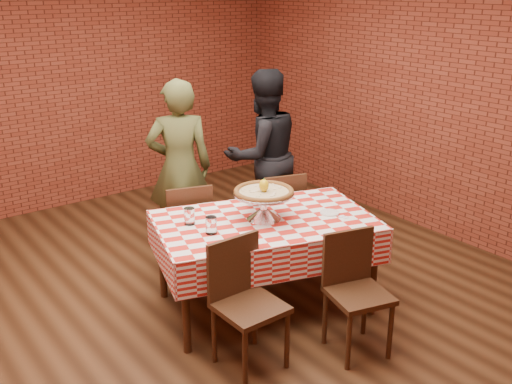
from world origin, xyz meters
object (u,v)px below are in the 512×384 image
water_glass_right (189,216)px  condiment_caddy (253,198)px  diner_black (263,155)px  pizza_stand (264,206)px  water_glass_left (211,225)px  chair_far_left (186,228)px  chair_near_right (359,297)px  chair_near_left (250,308)px  pizza (264,192)px  diner_olive (180,168)px  chair_far_right (278,215)px  table (265,264)px

water_glass_right → condiment_caddy: condiment_caddy is taller
diner_black → water_glass_right: bearing=39.3°
pizza_stand → water_glass_left: pizza_stand is taller
pizza_stand → chair_far_left: (-0.21, 0.86, -0.43)m
chair_near_right → chair_far_left: 1.80m
condiment_caddy → chair_near_left: (-0.67, -0.86, -0.38)m
chair_near_left → chair_far_left: bearing=75.1°
pizza → diner_black: bearing=52.5°
chair_near_left → diner_olive: bearing=72.3°
water_glass_right → chair_far_right: bearing=16.8°
pizza_stand → chair_near_left: size_ratio=0.53×
condiment_caddy → chair_far_left: bearing=144.1°
water_glass_left → diner_olive: size_ratio=0.08×
chair_near_left → water_glass_left: bearing=80.9°
pizza → chair_near_right: size_ratio=0.53×
table → pizza: pizza is taller
chair_near_right → chair_far_left: chair_far_left is taller
water_glass_right → chair_near_left: size_ratio=0.15×
water_glass_left → table: bearing=-3.0°
table → pizza: size_ratio=3.56×
condiment_caddy → chair_far_right: 0.74m
pizza_stand → pizza: (0.00, 0.00, 0.11)m
pizza → water_glass_right: 0.60m
condiment_caddy → diner_olive: 1.03m
chair_near_right → chair_far_right: size_ratio=0.99×
table → diner_olive: size_ratio=0.98×
table → diner_black: 1.52m
pizza → water_glass_right: size_ratio=3.57×
chair_near_right → water_glass_left: bearing=138.7°
chair_near_left → chair_far_right: 1.70m
pizza → chair_far_right: (0.64, 0.60, -0.54)m
condiment_caddy → diner_olive: diner_olive is taller
table → chair_near_left: (-0.57, -0.57, 0.07)m
diner_olive → diner_black: 0.88m
pizza_stand → chair_far_left: bearing=103.6°
chair_far_left → diner_black: diner_black is taller
chair_near_left → diner_black: size_ratio=0.52×
pizza_stand → water_glass_left: 0.48m
diner_olive → table: bearing=116.1°
chair_far_left → chair_near_left: bearing=92.8°
chair_near_left → chair_near_right: 0.77m
chair_near_right → chair_far_right: 1.60m
condiment_caddy → diner_black: size_ratio=0.08×
table → pizza_stand: 0.49m
condiment_caddy → diner_black: (0.77, 0.86, 0.03)m
chair_near_left → pizza: bearing=45.1°
pizza_stand → pizza: bearing=0.0°
pizza_stand → chair_near_right: pizza_stand is taller
table → chair_far_right: size_ratio=1.88×
water_glass_right → chair_far_right: water_glass_right is taller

